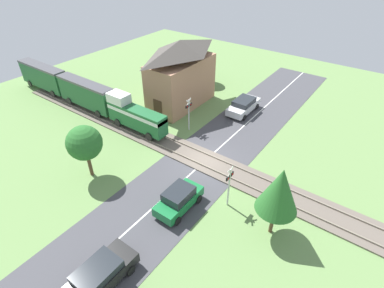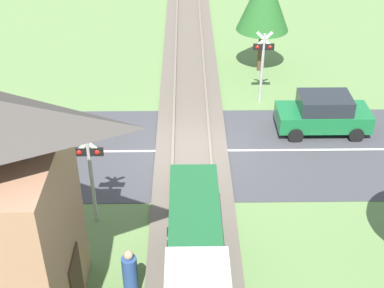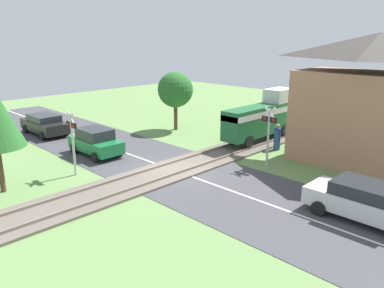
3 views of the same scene
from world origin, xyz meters
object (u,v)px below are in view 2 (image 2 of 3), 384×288
(crossing_signal_west_approach, at_px, (263,58))
(pedestrian_by_station, at_px, (130,276))
(car_near_crossing, at_px, (323,113))
(crossing_signal_east_approach, at_px, (90,166))

(crossing_signal_west_approach, xyz_separation_m, pedestrian_by_station, (4.87, 11.21, -1.38))
(car_near_crossing, height_order, crossing_signal_east_approach, crossing_signal_east_approach)
(pedestrian_by_station, bearing_deg, crossing_signal_west_approach, -113.51)
(car_near_crossing, relative_size, crossing_signal_west_approach, 1.11)
(pedestrian_by_station, bearing_deg, car_near_crossing, -129.42)
(car_near_crossing, xyz_separation_m, crossing_signal_east_approach, (8.49, 5.45, 1.30))
(car_near_crossing, distance_m, crossing_signal_east_approach, 10.18)
(crossing_signal_west_approach, bearing_deg, car_near_crossing, 130.83)
(crossing_signal_east_approach, bearing_deg, crossing_signal_west_approach, -128.01)
(car_near_crossing, height_order, pedestrian_by_station, pedestrian_by_station)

